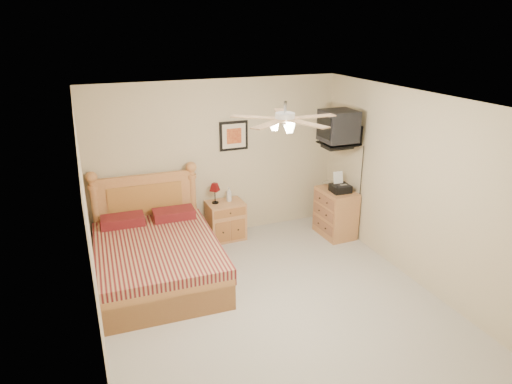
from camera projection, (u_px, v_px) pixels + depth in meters
floor at (274, 305)px, 5.64m from camera, size 4.50×4.50×0.00m
ceiling at (277, 102)px, 4.76m from camera, size 4.00×4.50×0.04m
wall_back at (217, 160)px, 7.16m from camera, size 4.00×0.04×2.50m
wall_front at (403, 327)px, 3.24m from camera, size 4.00×0.04×2.50m
wall_left at (91, 241)px, 4.51m from camera, size 0.04×4.50×2.50m
wall_right at (417, 190)px, 5.89m from camera, size 0.04×4.50×2.50m
bed at (156, 236)px, 5.97m from camera, size 1.61×2.08×1.31m
nightstand at (226, 220)px, 7.29m from camera, size 0.58×0.44×0.62m
table_lamp at (215, 193)px, 7.11m from camera, size 0.18×0.18×0.33m
lotion_bottle at (229, 194)px, 7.20m from camera, size 0.12×0.12×0.23m
framed_picture at (234, 136)px, 7.11m from camera, size 0.46×0.04×0.46m
dresser at (336, 213)px, 7.38m from camera, size 0.48×0.67×0.78m
fax_machine at (341, 183)px, 7.12m from camera, size 0.30×0.32×0.30m
magazine_lower at (329, 186)px, 7.39m from camera, size 0.29×0.33×0.03m
magazine_upper at (328, 184)px, 7.40m from camera, size 0.26×0.29×0.02m
wall_tv at (347, 128)px, 6.78m from camera, size 0.56×0.46×0.58m
ceiling_fan at (285, 119)px, 4.64m from camera, size 1.14×1.14×0.28m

